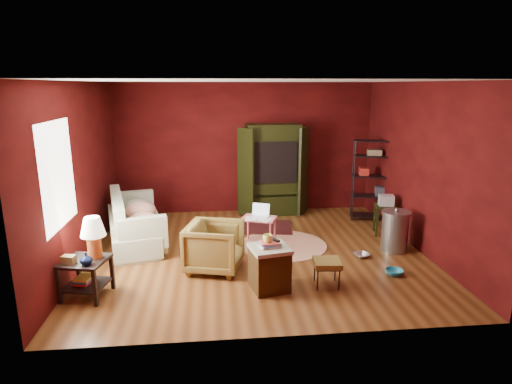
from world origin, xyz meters
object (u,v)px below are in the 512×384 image
at_px(sofa, 133,223).
at_px(side_table, 89,249).
at_px(laptop_desk, 259,220).
at_px(armchair, 215,245).
at_px(hamper, 269,267).
at_px(tv_armoire, 273,168).
at_px(wire_shelving, 373,177).

height_order(sofa, side_table, side_table).
bearing_deg(laptop_desk, armchair, -106.30).
bearing_deg(hamper, tv_armoire, 81.47).
xyz_separation_m(armchair, hamper, (0.74, -0.71, -0.08)).
height_order(laptop_desk, wire_shelving, wire_shelving).
xyz_separation_m(side_table, hamper, (2.38, -0.07, -0.32)).
bearing_deg(hamper, armchair, 136.16).
distance_m(hamper, tv_armoire, 3.67).
bearing_deg(laptop_desk, side_table, -124.19).
xyz_separation_m(side_table, laptop_desk, (2.42, 1.64, -0.21)).
xyz_separation_m(sofa, laptop_desk, (2.21, -0.26, 0.06)).
xyz_separation_m(armchair, laptop_desk, (0.78, 1.00, 0.04)).
height_order(laptop_desk, tv_armoire, tv_armoire).
distance_m(armchair, hamper, 1.03).
distance_m(side_table, tv_armoire, 4.56).
distance_m(tv_armoire, wire_shelving, 2.10).
bearing_deg(sofa, tv_armoire, -74.25).
xyz_separation_m(sofa, side_table, (-0.21, -1.90, 0.26)).
bearing_deg(armchair, sofa, 63.42).
relative_size(laptop_desk, wire_shelving, 0.43).
xyz_separation_m(hamper, laptop_desk, (0.04, 1.71, 0.12)).
relative_size(armchair, laptop_desk, 1.14).
distance_m(sofa, armchair, 1.91).
xyz_separation_m(sofa, hamper, (2.17, -1.98, -0.06)).
relative_size(side_table, wire_shelving, 0.64).
distance_m(sofa, hamper, 2.94).
relative_size(sofa, side_table, 1.83).
bearing_deg(armchair, side_table, 126.18).
xyz_separation_m(tv_armoire, wire_shelving, (1.99, -0.66, -0.10)).
distance_m(sofa, side_table, 1.93).
relative_size(hamper, tv_armoire, 0.36).
bearing_deg(hamper, side_table, 178.24).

